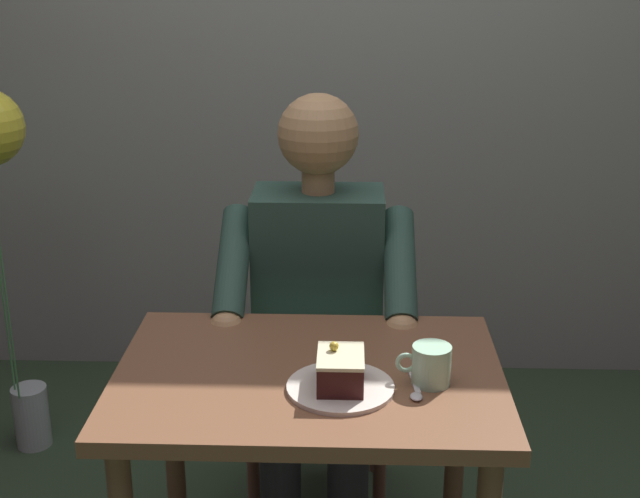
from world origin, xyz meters
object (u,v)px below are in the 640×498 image
Objects in this scene: coffee_cup at (431,364)px; dining_table at (309,419)px; cake_slice at (341,370)px; dessert_spoon at (415,389)px; seated_person at (317,318)px; chair at (319,351)px.

dining_table is at bearing -10.65° from coffee_cup.
coffee_cup is at bearing -169.71° from cake_slice.
cake_slice is at bearing 10.29° from coffee_cup.
coffee_cup is at bearing -132.49° from dessert_spoon.
coffee_cup reaches higher than dining_table.
cake_slice is 0.16m from dessert_spoon.
chair is at bearing -90.00° from seated_person.
cake_slice reaches higher than dining_table.
dining_table is at bearing 90.00° from seated_person.
dessert_spoon is (0.03, 0.04, -0.04)m from coffee_cup.
seated_person reaches higher than coffee_cup.
cake_slice reaches higher than coffee_cup.
chair is 7.45× the size of coffee_cup.
chair reaches higher than dessert_spoon.
chair is 6.18× the size of dessert_spoon.
chair is 0.25m from seated_person.
dessert_spoon is (-0.23, 0.58, 0.09)m from seated_person.
cake_slice is 1.08× the size of coffee_cup.
dining_table is at bearing -49.89° from cake_slice.
dining_table is at bearing -20.60° from dessert_spoon.
chair reaches higher than cake_slice.
chair reaches higher than dining_table.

